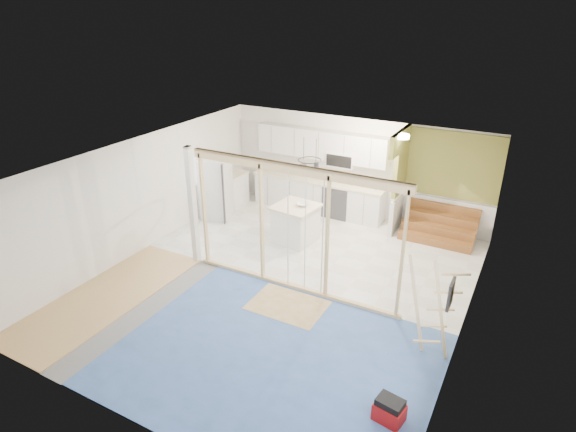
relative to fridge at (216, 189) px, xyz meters
The scene contains 17 objects.
room 3.73m from the fridge, 34.43° to the right, with size 7.01×8.01×2.61m.
floor_overlays 3.81m from the fridge, 33.02° to the right, with size 7.00×8.00×0.03m.
stud_frame 3.57m from the fridge, 36.96° to the right, with size 4.66×0.14×2.60m.
base_cabinets 1.95m from the fridge, 41.32° to the left, with size 4.45×2.24×0.93m.
upper_cabinets 2.98m from the fridge, 37.92° to the left, with size 3.60×0.41×0.85m.
green_partition 5.33m from the fridge, 17.08° to the left, with size 2.25×1.51×2.60m.
pot_rack 3.00m from the fridge, ahead, with size 0.52×0.52×0.72m.
sheathing_panel 7.72m from the fridge, 32.07° to the right, with size 0.02×4.00×2.60m, color tan.
electrical_panel 7.41m from the fridge, 28.31° to the right, with size 0.04×0.30×0.40m, color #3A3B40.
ceiling_light 4.86m from the fridge, 11.53° to the left, with size 0.32×0.32×0.08m, color #FFEABF.
fridge is the anchor object (origin of this frame).
island 2.49m from the fridge, ahead, with size 1.05×1.05×0.93m.
bowl 2.60m from the fridge, ahead, with size 0.29×0.29×0.07m, color silver.
soap_bottle_a 1.73m from the fridge, 71.12° to the left, with size 0.11×0.12×0.30m, color #ACB1BF.
soap_bottle_b 4.09m from the fridge, 23.25° to the left, with size 0.09×0.09×0.19m, color silver.
toolbox 7.52m from the fridge, 36.08° to the right, with size 0.44×0.36×0.37m.
ladder 6.76m from the fridge, 24.41° to the right, with size 0.93×0.10×1.73m.
Camera 1 is at (4.10, -7.24, 5.25)m, focal length 30.00 mm.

